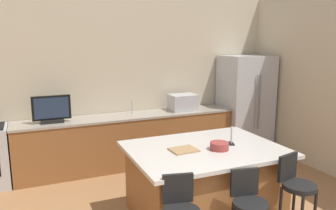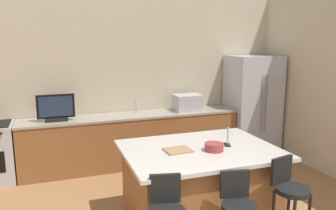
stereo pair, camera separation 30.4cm
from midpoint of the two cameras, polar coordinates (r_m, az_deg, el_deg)
wall_back at (r=6.05m, az=-8.68°, el=4.47°), size 6.13×0.12×2.98m
counter_back at (r=5.89m, az=-8.09°, el=-6.02°), size 3.77×0.62×0.91m
kitchen_island at (r=4.12m, az=4.05°, el=-13.36°), size 1.78×1.32×0.93m
refrigerator at (r=6.70m, az=11.79°, el=0.23°), size 0.93×0.77×1.88m
microwave at (r=6.08m, az=1.13°, el=0.45°), size 0.48×0.36×0.29m
tv_monitor at (r=5.50m, az=-20.82°, el=-0.86°), size 0.58×0.16×0.43m
sink_faucet_back at (r=5.87m, az=-7.64°, el=-0.29°), size 0.02×0.02×0.24m
sink_faucet_island at (r=4.09m, az=8.72°, el=-5.15°), size 0.02×0.02×0.22m
bar_stool_center at (r=3.42m, az=11.07°, el=-17.33°), size 0.34×0.36×0.94m
bar_stool_right at (r=3.76m, az=18.82°, el=-14.22°), size 0.35×0.37×1.01m
fruit_bowl at (r=3.88m, az=6.56°, el=-7.01°), size 0.22×0.22×0.09m
cell_phone at (r=4.12m, az=8.61°, el=-6.55°), size 0.12×0.17×0.01m
cutting_board at (r=3.83m, az=0.43°, el=-7.71°), size 0.31×0.26×0.02m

